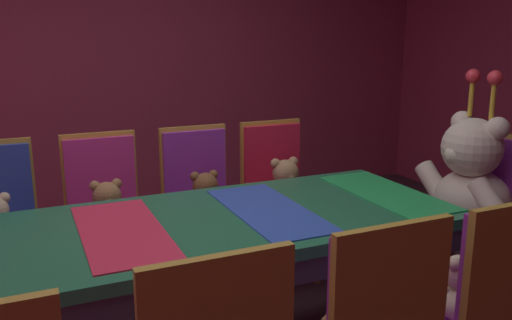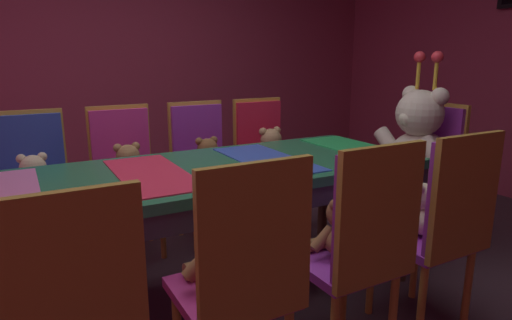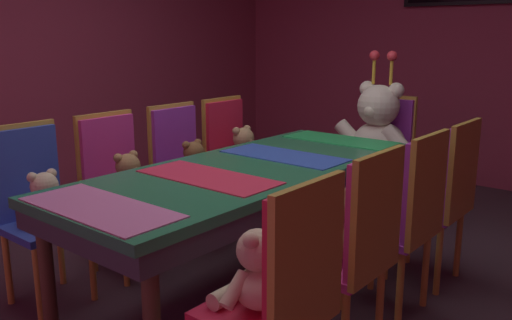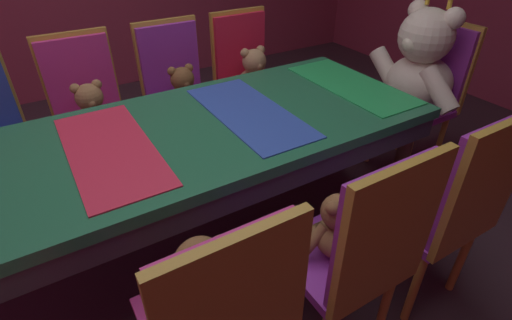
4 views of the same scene
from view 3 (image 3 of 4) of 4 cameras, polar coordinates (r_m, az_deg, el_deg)
name	(u,v)px [view 3 (image 3 of 4)]	position (r m, az deg, el deg)	size (l,w,h in m)	color
ground_plane	(249,288)	(3.28, -0.70, -13.27)	(7.90, 7.90, 0.00)	#3F2D38
wall_back	(460,40)	(5.77, 20.66, 11.68)	(5.20, 0.12, 2.80)	#99334C
wall_left	(9,41)	(5.03, -24.51, 11.27)	(0.12, 6.40, 2.80)	#99334C
banquet_table	(249,181)	(3.05, -0.74, -2.20)	(0.90, 2.30, 0.75)	#26724C
chair_left_0	(32,195)	(3.23, -22.44, -3.40)	(0.42, 0.41, 0.98)	#2D47B2
teddy_left_0	(46,202)	(3.11, -21.14, -4.12)	(0.24, 0.31, 0.29)	beige
chair_left_1	(115,175)	(3.50, -14.62, -1.58)	(0.42, 0.41, 0.98)	#CC338C
teddy_left_1	(129,180)	(3.39, -13.16, -2.11)	(0.25, 0.32, 0.30)	#9E7247
chair_left_2	(180,160)	(3.84, -7.96, -0.02)	(0.42, 0.41, 0.98)	purple
teddy_left_2	(195,165)	(3.74, -6.45, -0.51)	(0.24, 0.31, 0.30)	brown
chair_left_3	(230,149)	(4.19, -2.78, 1.20)	(0.42, 0.41, 0.98)	red
teddy_left_3	(244,151)	(4.09, -1.25, 0.95)	(0.27, 0.35, 0.33)	tan
chair_right_0	(289,285)	(1.96, 3.44, -12.95)	(0.42, 0.41, 0.98)	red
teddy_right_0	(257,274)	(2.04, 0.06, -11.86)	(0.26, 0.34, 0.32)	beige
chair_right_1	(360,237)	(2.42, 10.82, -7.95)	(0.42, 0.41, 0.98)	#CC338C
teddy_right_1	(331,229)	(2.49, 7.85, -7.23)	(0.27, 0.34, 0.32)	olive
chair_right_2	(411,208)	(2.88, 15.98, -4.83)	(0.42, 0.41, 0.98)	purple
teddy_right_2	(385,206)	(2.94, 13.41, -4.76)	(0.22, 0.28, 0.27)	olive
chair_right_3	(448,187)	(3.32, 19.49, -2.71)	(0.42, 0.41, 0.98)	purple
teddy_right_3	(424,187)	(3.38, 17.20, -2.73)	(0.22, 0.28, 0.26)	beige
throne_chair	(386,145)	(4.46, 13.46, 1.58)	(0.41, 0.42, 0.98)	purple
king_teddy_bear	(377,130)	(4.29, 12.56, 3.10)	(0.68, 0.53, 0.88)	silver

